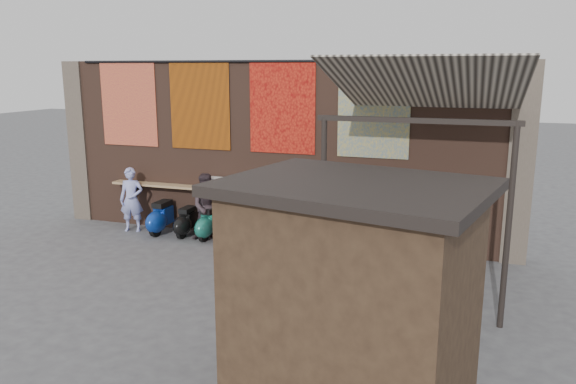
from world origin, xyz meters
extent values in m
plane|color=#474749|center=(0.00, 0.00, 0.00)|extent=(70.00, 70.00, 0.00)
cube|color=brown|center=(0.00, 2.70, 2.00)|extent=(10.00, 0.40, 4.00)
cube|color=#4C4238|center=(-5.20, 2.70, 2.00)|extent=(0.50, 0.50, 4.00)
cube|color=#4C4238|center=(5.20, 2.70, 2.00)|extent=(0.50, 0.50, 4.00)
cube|color=#9E7A51|center=(0.00, 2.33, 1.10)|extent=(8.00, 0.32, 0.05)
cube|color=white|center=(-1.20, 2.30, 1.25)|extent=(0.59, 0.29, 0.25)
cube|color=maroon|center=(-3.60, 2.48, 3.00)|extent=(1.50, 0.02, 2.00)
cube|color=orange|center=(-1.70, 2.48, 3.00)|extent=(1.50, 0.02, 2.00)
cube|color=red|center=(0.30, 2.48, 3.00)|extent=(1.50, 0.02, 2.00)
cube|color=#2B5B9F|center=(2.30, 2.48, 3.00)|extent=(1.50, 0.02, 2.00)
cylinder|color=black|center=(0.00, 2.47, 3.98)|extent=(9.50, 0.06, 0.06)
imported|color=#9AA0E0|center=(-3.35, 2.00, 0.77)|extent=(0.65, 0.52, 1.54)
imported|color=#33282D|center=(-1.33, 2.00, 0.76)|extent=(0.93, 0.87, 1.53)
imported|color=black|center=(3.70, -0.37, 0.79)|extent=(1.01, 0.69, 1.59)
imported|color=#535558|center=(3.83, -0.18, 0.85)|extent=(1.26, 1.03, 1.70)
imported|color=#786D4C|center=(1.81, -0.11, 0.86)|extent=(1.00, 0.95, 1.72)
cube|color=black|center=(3.23, -3.48, 1.29)|extent=(2.69, 2.24, 2.57)
cube|color=black|center=(3.23, -3.48, 2.63)|extent=(3.03, 2.56, 0.12)
cube|color=gold|center=(3.43, -2.58, 1.86)|extent=(1.18, 0.29, 0.50)
cube|color=#473321|center=(3.43, -2.58, 0.94)|extent=(1.95, 0.51, 0.06)
cube|color=beige|center=(3.50, 0.90, 3.55)|extent=(3.20, 3.28, 0.97)
cube|color=#33261C|center=(3.50, 2.49, 3.95)|extent=(3.30, 0.08, 0.12)
cube|color=black|center=(3.50, -0.60, 3.08)|extent=(3.00, 0.08, 0.08)
cylinder|color=black|center=(2.10, -0.60, 1.55)|extent=(0.09, 0.09, 3.10)
cylinder|color=black|center=(4.90, -0.60, 1.55)|extent=(0.09, 0.09, 3.10)
camera|label=1|loc=(4.43, -9.08, 3.84)|focal=35.00mm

